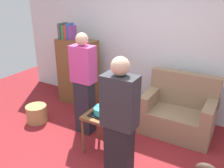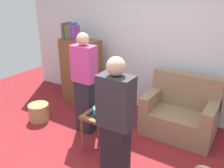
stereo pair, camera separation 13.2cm
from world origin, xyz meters
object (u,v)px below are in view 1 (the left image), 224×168
bookshelf (78,71)px  person_holding_cake (119,129)px  birthday_cake (103,111)px  wicker_basket (37,114)px  side_table (103,120)px  person_blowing_candles (84,84)px  couch (178,113)px

bookshelf → person_holding_cake: person_holding_cake is taller
birthday_cake → wicker_basket: birthday_cake is taller
bookshelf → person_holding_cake: 2.52m
side_table → person_blowing_candles: (-0.52, 0.27, 0.34)m
bookshelf → side_table: 1.71m
couch → person_blowing_candles: person_blowing_candles is taller
wicker_basket → person_blowing_candles: bearing=10.8°
bookshelf → person_blowing_candles: person_blowing_candles is taller
person_holding_cake → birthday_cake: bearing=-14.7°
bookshelf → person_holding_cake: size_ratio=0.98×
bookshelf → person_blowing_candles: size_ratio=0.98×
couch → birthday_cake: bearing=-128.0°
wicker_basket → bookshelf: bearing=80.8°
side_table → person_blowing_candles: bearing=152.0°
couch → side_table: couch is taller
birthday_cake → wicker_basket: 1.53m
person_holding_cake → wicker_basket: (-2.02, 0.68, -0.68)m
couch → birthday_cake: couch is taller
couch → person_blowing_candles: size_ratio=0.67×
bookshelf → birthday_cake: bearing=-41.0°
person_holding_cake → couch: bearing=-67.3°
person_blowing_candles → person_holding_cake: same height
side_table → person_holding_cake: 0.88m
birthday_cake → wicker_basket: (-1.45, 0.10, -0.48)m
bookshelf → person_holding_cake: bearing=-42.5°
side_table → person_holding_cake: (0.57, -0.58, 0.34)m
side_table → birthday_cake: size_ratio=1.82×
side_table → person_holding_cake: person_holding_cake is taller
side_table → couch: bearing=52.0°
side_table → person_blowing_candles: 0.67m
bookshelf → wicker_basket: 1.16m
bookshelf → birthday_cake: (1.28, -1.12, -0.05)m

